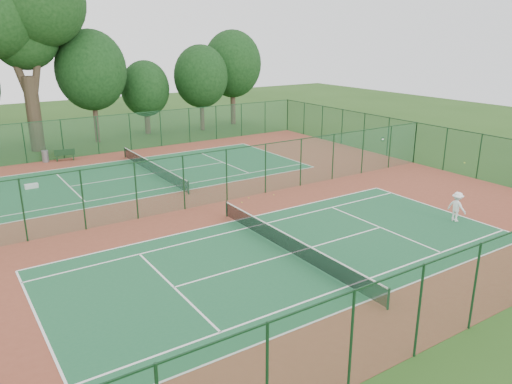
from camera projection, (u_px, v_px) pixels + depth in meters
ground at (207, 205)px, 32.25m from camera, size 120.00×120.00×0.00m
red_pad at (207, 205)px, 32.25m from camera, size 40.00×36.00×0.01m
court_near at (291, 253)px, 25.09m from camera, size 23.77×10.97×0.01m
court_far at (153, 173)px, 39.40m from camera, size 23.77×10.97×0.01m
fence_north at (114, 133)px, 46.03m from camera, size 40.00×0.09×3.50m
fence_south at (448, 298)px, 17.40m from camera, size 40.00×0.09×3.50m
fence_east at (415, 143)px, 42.21m from camera, size 0.09×36.00×3.50m
fence_divider at (206, 179)px, 31.71m from camera, size 40.00×0.09×3.50m
tennis_net_near at (291, 244)px, 24.93m from camera, size 0.10×12.90×0.97m
tennis_net_far at (152, 167)px, 39.24m from camera, size 0.10×12.90×0.97m
player_near at (457, 207)px, 29.16m from camera, size 0.71×1.18×1.78m
trash_bin at (45, 156)px, 42.80m from camera, size 0.57×0.57×1.00m
bench at (65, 155)px, 43.23m from camera, size 1.76×0.87×1.04m
kit_bag at (31, 186)px, 35.58m from camera, size 0.91×0.37×0.34m
stray_ball_a at (242, 202)px, 32.55m from camera, size 0.08×0.08×0.08m
stray_ball_b at (274, 195)px, 34.12m from camera, size 0.06×0.06×0.06m
stray_ball_c at (249, 198)px, 33.46m from camera, size 0.06×0.06×0.06m
big_tree at (22, 15)px, 43.79m from camera, size 11.13×8.15×17.10m
evergreen_row at (101, 140)px, 51.79m from camera, size 39.00×5.00×12.00m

